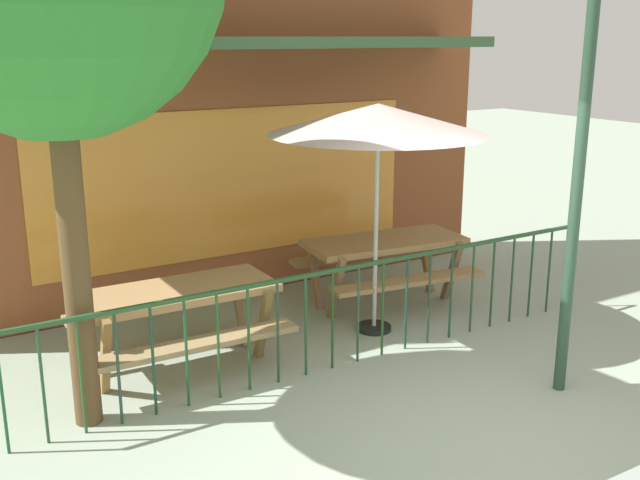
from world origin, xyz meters
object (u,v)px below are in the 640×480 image
object	(u,v)px
picnic_table_right	(384,253)
street_lamp	(584,116)
picnic_table_left	(177,305)
patio_umbrella	(378,120)

from	to	relation	value
picnic_table_right	street_lamp	bearing A→B (deg)	-89.08
street_lamp	picnic_table_left	bearing A→B (deg)	141.24
picnic_table_left	street_lamp	size ratio (longest dim) A/B	0.51
picnic_table_left	street_lamp	world-z (taller)	street_lamp
picnic_table_left	picnic_table_right	bearing A→B (deg)	8.65
picnic_table_right	patio_umbrella	size ratio (longest dim) A/B	0.83
picnic_table_left	picnic_table_right	distance (m)	2.67
picnic_table_right	patio_umbrella	distance (m)	1.78
picnic_table_right	patio_umbrella	bearing A→B (deg)	-132.96
patio_umbrella	street_lamp	size ratio (longest dim) A/B	0.66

